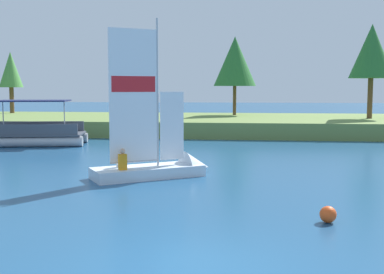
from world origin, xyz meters
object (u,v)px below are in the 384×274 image
at_px(shoreline_tree_centre, 235,61).
at_px(sailboat, 166,164).
at_px(pontoon_boat, 34,133).
at_px(channel_buoy, 328,214).
at_px(shoreline_tree_midright, 372,51).
at_px(wooden_dock, 16,137).
at_px(shoreline_tree_midleft, 11,70).

xyz_separation_m(shoreline_tree_centre, sailboat, (-2.00, -22.26, -5.01)).
bearing_deg(pontoon_boat, channel_buoy, -56.88).
xyz_separation_m(shoreline_tree_centre, pontoon_boat, (-11.31, -13.18, -4.78)).
bearing_deg(channel_buoy, shoreline_tree_midright, 74.59).
height_order(shoreline_tree_midright, channel_buoy, shoreline_tree_midright).
bearing_deg(shoreline_tree_midright, sailboat, -122.33).
bearing_deg(shoreline_tree_centre, wooden_dock, -141.13).
distance_m(pontoon_boat, channel_buoy, 20.86).
height_order(sailboat, channel_buoy, sailboat).
relative_size(shoreline_tree_midright, channel_buoy, 16.23).
height_order(shoreline_tree_midright, pontoon_boat, shoreline_tree_midright).
xyz_separation_m(shoreline_tree_midleft, pontoon_boat, (8.39, -14.19, -4.17)).
bearing_deg(channel_buoy, shoreline_tree_centre, 96.22).
distance_m(wooden_dock, sailboat, 16.19).
relative_size(shoreline_tree_midright, pontoon_boat, 1.10).
xyz_separation_m(shoreline_tree_midleft, sailboat, (17.70, -23.27, -4.40)).
bearing_deg(sailboat, wooden_dock, 102.93).
bearing_deg(shoreline_tree_centre, pontoon_boat, -130.63).
relative_size(shoreline_tree_midleft, channel_buoy, 12.80).
distance_m(shoreline_tree_centre, wooden_dock, 18.17).
height_order(wooden_dock, sailboat, sailboat).
xyz_separation_m(shoreline_tree_centre, channel_buoy, (3.08, -28.28, -5.24)).
distance_m(shoreline_tree_midleft, wooden_dock, 14.19).
relative_size(wooden_dock, channel_buoy, 11.05).
height_order(shoreline_tree_midleft, sailboat, shoreline_tree_midleft).
distance_m(shoreline_tree_midright, pontoon_boat, 23.97).
relative_size(shoreline_tree_centre, pontoon_boat, 1.03).
relative_size(shoreline_tree_midright, wooden_dock, 1.47).
distance_m(shoreline_tree_midleft, channel_buoy, 37.39).
height_order(shoreline_tree_centre, pontoon_boat, shoreline_tree_centre).
relative_size(sailboat, pontoon_boat, 1.03).
xyz_separation_m(shoreline_tree_midleft, wooden_dock, (6.15, -11.93, -4.62)).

